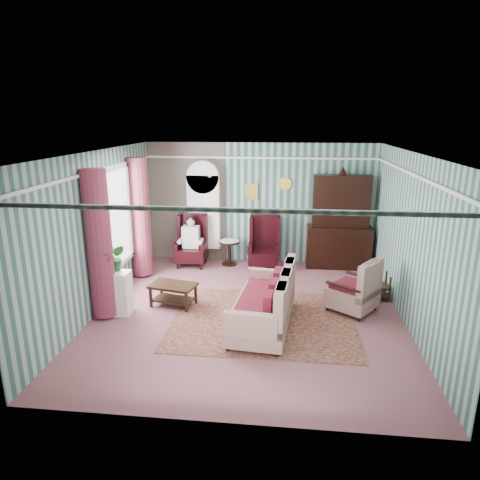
# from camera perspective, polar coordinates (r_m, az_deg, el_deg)

# --- Properties ---
(floor) EXTENTS (6.00, 6.00, 0.00)m
(floor) POSITION_cam_1_polar(r_m,az_deg,el_deg) (8.01, 1.12, -9.58)
(floor) COLOR #804A53
(floor) RESTS_ON ground
(room_shell) EXTENTS (5.53, 6.02, 2.91)m
(room_shell) POSITION_cam_1_polar(r_m,az_deg,el_deg) (7.62, -3.33, 4.99)
(room_shell) COLOR #34605D
(room_shell) RESTS_ON ground
(bookcase) EXTENTS (0.80, 0.28, 2.24)m
(bookcase) POSITION_cam_1_polar(r_m,az_deg,el_deg) (10.49, -4.81, 3.07)
(bookcase) COLOR silver
(bookcase) RESTS_ON floor
(dresser_hutch) EXTENTS (1.50, 0.56, 2.36)m
(dresser_hutch) POSITION_cam_1_polar(r_m,az_deg,el_deg) (10.25, 13.20, 2.73)
(dresser_hutch) COLOR black
(dresser_hutch) RESTS_ON floor
(wingback_left) EXTENTS (0.76, 0.80, 1.25)m
(wingback_left) POSITION_cam_1_polar(r_m,az_deg,el_deg) (10.30, -6.52, -0.08)
(wingback_left) COLOR black
(wingback_left) RESTS_ON floor
(wingback_right) EXTENTS (0.76, 0.80, 1.25)m
(wingback_right) POSITION_cam_1_polar(r_m,az_deg,el_deg) (10.06, 3.25, -0.38)
(wingback_right) COLOR black
(wingback_right) RESTS_ON floor
(seated_woman) EXTENTS (0.44, 0.40, 1.18)m
(seated_woman) POSITION_cam_1_polar(r_m,az_deg,el_deg) (10.31, -6.52, -0.26)
(seated_woman) COLOR silver
(seated_woman) RESTS_ON floor
(round_side_table) EXTENTS (0.50, 0.50, 0.60)m
(round_side_table) POSITION_cam_1_polar(r_m,az_deg,el_deg) (10.38, -1.43, -1.72)
(round_side_table) COLOR black
(round_side_table) RESTS_ON floor
(nest_table) EXTENTS (0.45, 0.38, 0.54)m
(nest_table) POSITION_cam_1_polar(r_m,az_deg,el_deg) (8.89, 17.82, -5.82)
(nest_table) COLOR black
(nest_table) RESTS_ON floor
(plant_stand) EXTENTS (0.55, 0.35, 0.80)m
(plant_stand) POSITION_cam_1_polar(r_m,az_deg,el_deg) (8.13, -16.29, -6.77)
(plant_stand) COLOR silver
(plant_stand) RESTS_ON floor
(rug) EXTENTS (3.20, 2.60, 0.01)m
(rug) POSITION_cam_1_polar(r_m,az_deg,el_deg) (7.72, 3.17, -10.59)
(rug) COLOR #551C1D
(rug) RESTS_ON floor
(sofa) EXTENTS (1.31, 2.17, 0.92)m
(sofa) POSITION_cam_1_polar(r_m,az_deg,el_deg) (7.32, 3.01, -8.21)
(sofa) COLOR beige
(sofa) RESTS_ON floor
(floral_armchair) EXTENTS (1.11, 1.13, 0.92)m
(floral_armchair) POSITION_cam_1_polar(r_m,az_deg,el_deg) (8.15, 14.82, -6.12)
(floral_armchair) COLOR beige
(floral_armchair) RESTS_ON floor
(coffee_table) EXTENTS (0.93, 0.69, 0.43)m
(coffee_table) POSITION_cam_1_polar(r_m,az_deg,el_deg) (8.29, -8.86, -7.24)
(coffee_table) COLOR black
(coffee_table) RESTS_ON floor
(potted_plant_a) EXTENTS (0.51, 0.48, 0.45)m
(potted_plant_a) POSITION_cam_1_polar(r_m,az_deg,el_deg) (7.82, -17.39, -2.87)
(potted_plant_a) COLOR #214916
(potted_plant_a) RESTS_ON plant_stand
(potted_plant_b) EXTENTS (0.33, 0.30, 0.48)m
(potted_plant_b) POSITION_cam_1_polar(r_m,az_deg,el_deg) (7.97, -16.06, -2.30)
(potted_plant_b) COLOR #164817
(potted_plant_b) RESTS_ON plant_stand
(potted_plant_c) EXTENTS (0.32, 0.32, 0.43)m
(potted_plant_c) POSITION_cam_1_polar(r_m,az_deg,el_deg) (8.00, -16.78, -2.46)
(potted_plant_c) COLOR #1B5219
(potted_plant_c) RESTS_ON plant_stand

